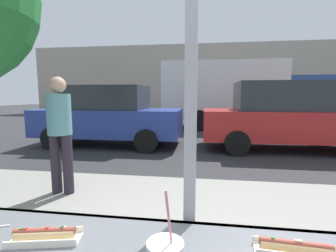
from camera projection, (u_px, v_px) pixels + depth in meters
name	position (u px, v px, depth m)	size (l,w,h in m)	color
ground_plane	(201.00, 137.00, 8.99)	(60.00, 60.00, 0.00)	#2D2D30
sidewalk_strip	(196.00, 227.00, 2.69)	(16.00, 2.80, 0.14)	gray
window_wall	(192.00, 13.00, 0.98)	(2.98, 0.20, 2.90)	#56544F
building_facade_far	(202.00, 80.00, 19.49)	(28.00, 1.20, 5.49)	#A89E8E
hotdog_tray_near	(45.00, 235.00, 0.90)	(0.27, 0.14, 0.05)	silver
hotdog_tray_far	(295.00, 248.00, 0.82)	(0.27, 0.10, 0.05)	silver
parked_car_blue	(110.00, 115.00, 7.48)	(4.34, 2.04, 1.81)	#283D93
parked_car_red	(283.00, 116.00, 6.77)	(4.45, 1.99, 1.90)	red
box_truck	(237.00, 93.00, 11.22)	(7.08, 2.44, 3.01)	silver
pedestrian	(60.00, 128.00, 3.36)	(0.32, 0.32, 1.63)	#2A232E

